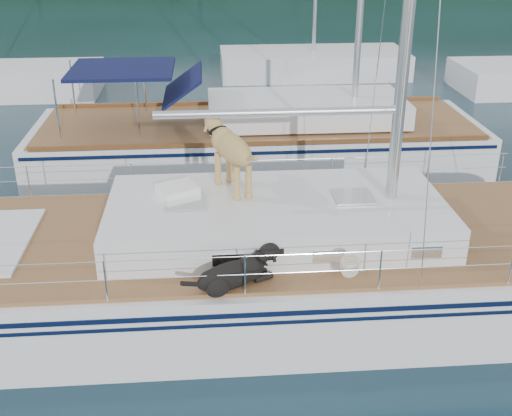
{
  "coord_description": "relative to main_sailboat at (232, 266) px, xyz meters",
  "views": [
    {
      "loc": [
        -0.23,
        -8.97,
        5.85
      ],
      "look_at": [
        0.5,
        0.2,
        1.6
      ],
      "focal_mm": 45.0,
      "sensor_mm": 36.0,
      "label": 1
    }
  ],
  "objects": [
    {
      "name": "neighbor_sailboat",
      "position": [
        1.04,
        6.28,
        -0.06
      ],
      "size": [
        11.0,
        3.5,
        13.3
      ],
      "color": "white",
      "rests_on": "ground"
    },
    {
      "name": "ground",
      "position": [
        -0.09,
        0.0,
        -0.68
      ],
      "size": [
        120.0,
        120.0,
        0.0
      ],
      "primitive_type": "plane",
      "color": "black",
      "rests_on": "ground"
    },
    {
      "name": "bg_boat_center",
      "position": [
        3.91,
        16.0,
        -0.23
      ],
      "size": [
        7.2,
        3.0,
        11.65
      ],
      "color": "white",
      "rests_on": "ground"
    },
    {
      "name": "main_sailboat",
      "position": [
        0.0,
        0.0,
        0.0
      ],
      "size": [
        12.0,
        3.92,
        14.01
      ],
      "color": "white",
      "rests_on": "ground"
    }
  ]
}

